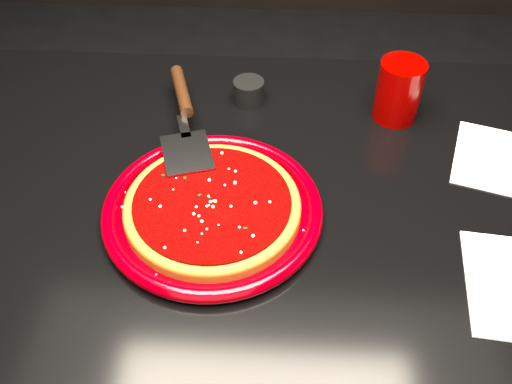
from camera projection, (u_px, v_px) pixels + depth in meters
table at (262, 341)px, 1.09m from camera, size 1.20×0.80×0.75m
plate at (213, 210)px, 0.81m from camera, size 0.39×0.39×0.02m
pizza_crust at (213, 208)px, 0.81m from camera, size 0.31×0.31×0.01m
pizza_crust_rim at (212, 205)px, 0.80m from camera, size 0.31×0.31×0.02m
pizza_sauce at (212, 203)px, 0.80m from camera, size 0.28×0.28×0.01m
parmesan_dusting at (212, 200)px, 0.79m from camera, size 0.21×0.21×0.01m
basil_flecks at (212, 200)px, 0.79m from camera, size 0.20×0.20×0.00m
pizza_server at (185, 117)px, 0.91m from camera, size 0.17×0.32×0.02m
cup at (399, 91)px, 0.94m from camera, size 0.10×0.10×0.10m
napkin_b at (502, 161)px, 0.89m from camera, size 0.18×0.19×0.00m
ramekin at (249, 91)px, 0.99m from camera, size 0.05×0.05×0.04m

